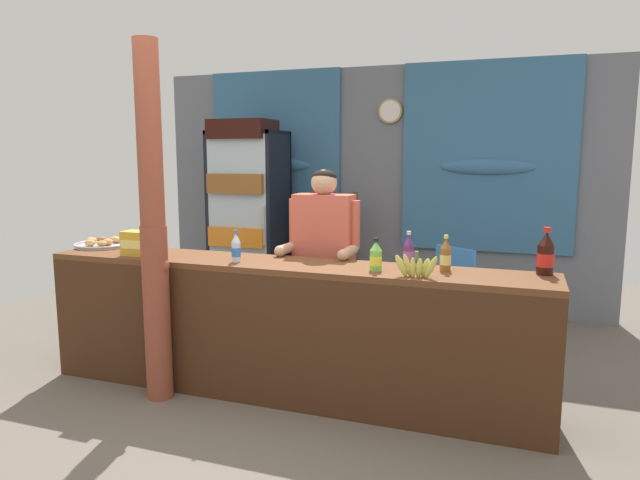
{
  "coord_description": "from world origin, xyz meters",
  "views": [
    {
      "loc": [
        1.52,
        -3.05,
        1.65
      ],
      "look_at": [
        0.16,
        0.76,
        1.04
      ],
      "focal_mm": 31.84,
      "sensor_mm": 36.0,
      "label": 1
    }
  ],
  "objects_px": {
    "soda_bottle_grape_soda": "(408,252)",
    "snack_box_choco_powder": "(138,243)",
    "soda_bottle_iced_tea": "(446,256)",
    "soda_bottle_water": "(236,248)",
    "stall_counter": "(279,319)",
    "timber_post": "(154,233)",
    "pastry_tray": "(102,244)",
    "soda_bottle_lime_soda": "(376,257)",
    "shopkeeper": "(324,246)",
    "soda_bottle_cola": "(546,255)",
    "bottle_shelf_rack": "(332,249)",
    "drink_fridge": "(248,207)",
    "banana_bunch": "(416,267)",
    "plastic_lawn_chair": "(464,287)"
  },
  "relations": [
    {
      "from": "soda_bottle_water",
      "to": "banana_bunch",
      "type": "relative_size",
      "value": 0.79
    },
    {
      "from": "snack_box_choco_powder",
      "to": "pastry_tray",
      "type": "distance_m",
      "value": 0.58
    },
    {
      "from": "soda_bottle_iced_tea",
      "to": "soda_bottle_water",
      "type": "relative_size",
      "value": 1.04
    },
    {
      "from": "drink_fridge",
      "to": "soda_bottle_lime_soda",
      "type": "height_order",
      "value": "drink_fridge"
    },
    {
      "from": "bottle_shelf_rack",
      "to": "soda_bottle_iced_tea",
      "type": "height_order",
      "value": "bottle_shelf_rack"
    },
    {
      "from": "drink_fridge",
      "to": "snack_box_choco_powder",
      "type": "bearing_deg",
      "value": -85.46
    },
    {
      "from": "shopkeeper",
      "to": "soda_bottle_water",
      "type": "relative_size",
      "value": 7.08
    },
    {
      "from": "soda_bottle_iced_tea",
      "to": "shopkeeper",
      "type": "bearing_deg",
      "value": 158.17
    },
    {
      "from": "soda_bottle_grape_soda",
      "to": "soda_bottle_iced_tea",
      "type": "distance_m",
      "value": 0.25
    },
    {
      "from": "shopkeeper",
      "to": "soda_bottle_grape_soda",
      "type": "bearing_deg",
      "value": -25.4
    },
    {
      "from": "pastry_tray",
      "to": "snack_box_choco_powder",
      "type": "bearing_deg",
      "value": -24.49
    },
    {
      "from": "drink_fridge",
      "to": "soda_bottle_cola",
      "type": "height_order",
      "value": "drink_fridge"
    },
    {
      "from": "shopkeeper",
      "to": "soda_bottle_water",
      "type": "height_order",
      "value": "shopkeeper"
    },
    {
      "from": "stall_counter",
      "to": "shopkeeper",
      "type": "distance_m",
      "value": 0.71
    },
    {
      "from": "stall_counter",
      "to": "soda_bottle_lime_soda",
      "type": "bearing_deg",
      "value": 4.64
    },
    {
      "from": "plastic_lawn_chair",
      "to": "pastry_tray",
      "type": "relative_size",
      "value": 2.05
    },
    {
      "from": "soda_bottle_cola",
      "to": "soda_bottle_water",
      "type": "distance_m",
      "value": 1.97
    },
    {
      "from": "pastry_tray",
      "to": "bottle_shelf_rack",
      "type": "bearing_deg",
      "value": 59.31
    },
    {
      "from": "stall_counter",
      "to": "pastry_tray",
      "type": "xyz_separation_m",
      "value": [
        -1.63,
        0.25,
        0.38
      ]
    },
    {
      "from": "soda_bottle_water",
      "to": "pastry_tray",
      "type": "bearing_deg",
      "value": 170.19
    },
    {
      "from": "soda_bottle_lime_soda",
      "to": "soda_bottle_cola",
      "type": "bearing_deg",
      "value": 13.21
    },
    {
      "from": "soda_bottle_lime_soda",
      "to": "banana_bunch",
      "type": "relative_size",
      "value": 0.75
    },
    {
      "from": "soda_bottle_cola",
      "to": "snack_box_choco_powder",
      "type": "height_order",
      "value": "soda_bottle_cola"
    },
    {
      "from": "soda_bottle_grape_soda",
      "to": "soda_bottle_water",
      "type": "xyz_separation_m",
      "value": [
        -1.13,
        -0.22,
        -0.01
      ]
    },
    {
      "from": "bottle_shelf_rack",
      "to": "snack_box_choco_powder",
      "type": "bearing_deg",
      "value": -106.95
    },
    {
      "from": "soda_bottle_iced_tea",
      "to": "banana_bunch",
      "type": "height_order",
      "value": "soda_bottle_iced_tea"
    },
    {
      "from": "soda_bottle_cola",
      "to": "soda_bottle_lime_soda",
      "type": "xyz_separation_m",
      "value": [
        -0.99,
        -0.23,
        -0.03
      ]
    },
    {
      "from": "stall_counter",
      "to": "snack_box_choco_powder",
      "type": "height_order",
      "value": "snack_box_choco_powder"
    },
    {
      "from": "plastic_lawn_chair",
      "to": "pastry_tray",
      "type": "distance_m",
      "value": 3.06
    },
    {
      "from": "drink_fridge",
      "to": "bottle_shelf_rack",
      "type": "height_order",
      "value": "drink_fridge"
    },
    {
      "from": "soda_bottle_cola",
      "to": "shopkeeper",
      "type": "bearing_deg",
      "value": 169.24
    },
    {
      "from": "soda_bottle_grape_soda",
      "to": "banana_bunch",
      "type": "xyz_separation_m",
      "value": [
        0.1,
        -0.29,
        -0.04
      ]
    },
    {
      "from": "shopkeeper",
      "to": "plastic_lawn_chair",
      "type": "bearing_deg",
      "value": 50.13
    },
    {
      "from": "soda_bottle_grape_soda",
      "to": "snack_box_choco_powder",
      "type": "xyz_separation_m",
      "value": [
        -1.91,
        -0.24,
        -0.01
      ]
    },
    {
      "from": "soda_bottle_lime_soda",
      "to": "pastry_tray",
      "type": "relative_size",
      "value": 0.49
    },
    {
      "from": "soda_bottle_grape_soda",
      "to": "soda_bottle_water",
      "type": "bearing_deg",
      "value": -168.8
    },
    {
      "from": "timber_post",
      "to": "snack_box_choco_powder",
      "type": "relative_size",
      "value": 11.47
    },
    {
      "from": "stall_counter",
      "to": "soda_bottle_iced_tea",
      "type": "distance_m",
      "value": 1.16
    },
    {
      "from": "timber_post",
      "to": "soda_bottle_grape_soda",
      "type": "distance_m",
      "value": 1.67
    },
    {
      "from": "timber_post",
      "to": "drink_fridge",
      "type": "xyz_separation_m",
      "value": [
        -0.48,
        2.31,
        -0.04
      ]
    },
    {
      "from": "soda_bottle_grape_soda",
      "to": "bottle_shelf_rack",
      "type": "bearing_deg",
      "value": 120.25
    },
    {
      "from": "drink_fridge",
      "to": "bottle_shelf_rack",
      "type": "bearing_deg",
      "value": 14.84
    },
    {
      "from": "drink_fridge",
      "to": "plastic_lawn_chair",
      "type": "distance_m",
      "value": 2.42
    },
    {
      "from": "stall_counter",
      "to": "soda_bottle_iced_tea",
      "type": "xyz_separation_m",
      "value": [
        1.05,
        0.2,
        0.45
      ]
    },
    {
      "from": "soda_bottle_water",
      "to": "pastry_tray",
      "type": "height_order",
      "value": "soda_bottle_water"
    },
    {
      "from": "stall_counter",
      "to": "timber_post",
      "type": "bearing_deg",
      "value": -163.97
    },
    {
      "from": "stall_counter",
      "to": "drink_fridge",
      "type": "bearing_deg",
      "value": 121.29
    },
    {
      "from": "bottle_shelf_rack",
      "to": "soda_bottle_lime_soda",
      "type": "height_order",
      "value": "bottle_shelf_rack"
    },
    {
      "from": "timber_post",
      "to": "bottle_shelf_rack",
      "type": "xyz_separation_m",
      "value": [
        0.39,
        2.54,
        -0.48
      ]
    },
    {
      "from": "banana_bunch",
      "to": "pastry_tray",
      "type": "bearing_deg",
      "value": 173.37
    }
  ]
}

